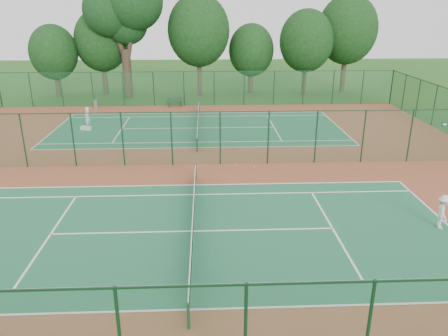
{
  "coord_description": "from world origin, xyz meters",
  "views": [
    {
      "loc": [
        0.64,
        -26.64,
        9.6
      ],
      "look_at": [
        1.56,
        -5.06,
        1.6
      ],
      "focal_mm": 35.0,
      "sensor_mm": 36.0,
      "label": 1
    }
  ],
  "objects": [
    {
      "name": "stray_ball_c",
      "position": [
        2.9,
        -0.98,
        0.04
      ],
      "size": [
        0.07,
        0.07,
        0.07
      ],
      "primitive_type": "sphere",
      "color": "yellow",
      "rests_on": "red_pad"
    },
    {
      "name": "bench",
      "position": [
        -2.44,
        17.49,
        0.51
      ],
      "size": [
        1.65,
        0.83,
        0.98
      ],
      "rotation": [
        0.0,
        0.0,
        0.25
      ],
      "color": "#12351D",
      "rests_on": "red_pad"
    },
    {
      "name": "red_pad",
      "position": [
        0.0,
        0.0,
        0.01
      ],
      "size": [
        40.0,
        36.0,
        0.01
      ],
      "primitive_type": "cube",
      "color": "brown",
      "rests_on": "ground"
    },
    {
      "name": "fence_divider",
      "position": [
        0.0,
        0.0,
        1.76
      ],
      "size": [
        40.0,
        0.09,
        3.5
      ],
      "color": "#18482A",
      "rests_on": "ground"
    },
    {
      "name": "player_far",
      "position": [
        -9.2,
        9.27,
        0.91
      ],
      "size": [
        0.58,
        0.74,
        1.79
      ],
      "primitive_type": "imported",
      "rotation": [
        0.0,
        0.0,
        -1.83
      ],
      "color": "silver",
      "rests_on": "court_far"
    },
    {
      "name": "kit_bag",
      "position": [
        -9.29,
        8.77,
        0.17
      ],
      "size": [
        0.93,
        0.59,
        0.33
      ],
      "primitive_type": "cube",
      "rotation": [
        0.0,
        0.0,
        -0.34
      ],
      "color": "white",
      "rests_on": "red_pad"
    },
    {
      "name": "player_near",
      "position": [
        11.38,
        -9.16,
        0.83
      ],
      "size": [
        0.84,
        1.16,
        1.62
      ],
      "primitive_type": "imported",
      "rotation": [
        0.0,
        0.0,
        1.32
      ],
      "color": "silver",
      "rests_on": "court_near"
    },
    {
      "name": "court_far",
      "position": [
        0.0,
        9.0,
        0.01
      ],
      "size": [
        23.77,
        10.97,
        0.01
      ],
      "primitive_type": "cube",
      "color": "#1F6540",
      "rests_on": "red_pad"
    },
    {
      "name": "stray_ball_a",
      "position": [
        3.67,
        -0.78,
        0.05
      ],
      "size": [
        0.08,
        0.08,
        0.08
      ],
      "primitive_type": "sphere",
      "color": "#D8F138",
      "rests_on": "red_pad"
    },
    {
      "name": "tennis_net_far",
      "position": [
        0.0,
        9.0,
        0.54
      ],
      "size": [
        0.1,
        12.9,
        0.97
      ],
      "color": "#133621",
      "rests_on": "ground"
    },
    {
      "name": "big_tree",
      "position": [
        -7.85,
        22.72,
        9.29
      ],
      "size": [
        8.54,
        6.25,
        13.12
      ],
      "color": "#34251C",
      "rests_on": "ground"
    },
    {
      "name": "trash_bin",
      "position": [
        -10.37,
        17.11,
        0.43
      ],
      "size": [
        0.61,
        0.61,
        0.84
      ],
      "primitive_type": "cylinder",
      "rotation": [
        0.0,
        0.0,
        -0.39
      ],
      "color": "slate",
      "rests_on": "red_pad"
    },
    {
      "name": "stray_ball_b",
      "position": [
        2.52,
        -0.33,
        0.05
      ],
      "size": [
        0.07,
        0.07,
        0.07
      ],
      "primitive_type": "sphere",
      "color": "#D0EA36",
      "rests_on": "red_pad"
    },
    {
      "name": "tennis_net_near",
      "position": [
        0.0,
        -9.0,
        0.54
      ],
      "size": [
        0.1,
        12.9,
        0.97
      ],
      "color": "#163E25",
      "rests_on": "ground"
    },
    {
      "name": "court_near",
      "position": [
        0.0,
        -9.0,
        0.01
      ],
      "size": [
        23.77,
        10.97,
        0.01
      ],
      "primitive_type": "cube",
      "color": "#206541",
      "rests_on": "red_pad"
    },
    {
      "name": "ground",
      "position": [
        0.0,
        0.0,
        0.0
      ],
      "size": [
        120.0,
        120.0,
        0.0
      ],
      "primitive_type": "plane",
      "color": "#24541A",
      "rests_on": "ground"
    },
    {
      "name": "evergreen_row",
      "position": [
        0.5,
        24.25,
        0.0
      ],
      "size": [
        39.0,
        5.0,
        12.0
      ],
      "primitive_type": null,
      "color": "black",
      "rests_on": "ground"
    },
    {
      "name": "fence_north",
      "position": [
        0.0,
        18.0,
        1.76
      ],
      "size": [
        40.0,
        0.09,
        3.5
      ],
      "color": "#1C542E",
      "rests_on": "ground"
    }
  ]
}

